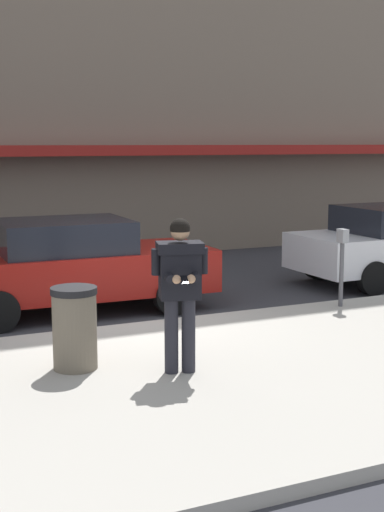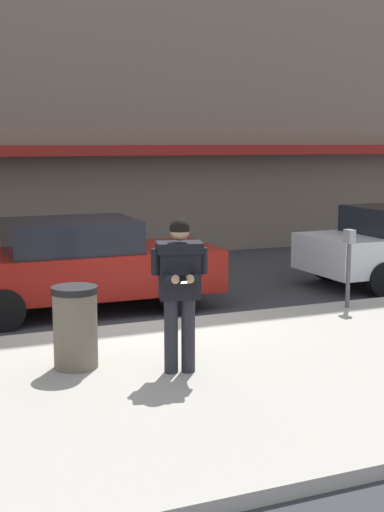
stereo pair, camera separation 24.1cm
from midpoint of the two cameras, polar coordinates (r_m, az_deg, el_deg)
ground_plane at (r=10.89m, az=-4.07°, el=-5.78°), size 80.00×80.00×0.00m
sidewalk at (r=8.79m, az=8.37°, el=-9.03°), size 32.00×5.30×0.14m
curb_paint_line at (r=11.28m, az=0.68°, el=-5.21°), size 28.00×0.12×0.01m
parked_sedan_mid at (r=11.92m, az=-8.40°, el=-0.66°), size 4.54×2.01×1.54m
man_texting_on_phone at (r=8.12m, az=-0.15°, el=-1.82°), size 0.63×0.64×1.81m
parking_meter at (r=11.73m, az=13.01°, el=-0.06°), size 0.12×0.18×1.27m
trash_bin at (r=8.54m, az=-8.52°, el=-5.63°), size 0.55×0.55×0.98m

